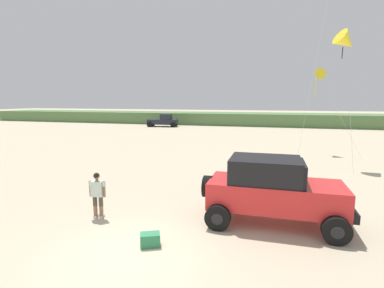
% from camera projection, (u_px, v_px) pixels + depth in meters
% --- Properties ---
extents(ground_plane, '(220.00, 220.00, 0.00)m').
position_uv_depth(ground_plane, '(133.00, 252.00, 8.05)').
color(ground_plane, '#C1B293').
extents(dune_ridge, '(90.00, 7.96, 1.94)m').
position_uv_depth(dune_ridge, '(226.00, 118.00, 49.88)').
color(dune_ridge, '#567A47').
rests_on(dune_ridge, ground_plane).
extents(jeep, '(4.85, 2.39, 2.26)m').
position_uv_depth(jeep, '(273.00, 189.00, 9.77)').
color(jeep, red).
rests_on(jeep, ground_plane).
extents(person_watching, '(0.62, 0.34, 1.67)m').
position_uv_depth(person_watching, '(98.00, 193.00, 10.21)').
color(person_watching, '#8C664C').
rests_on(person_watching, ground_plane).
extents(cooler_box, '(0.66, 0.56, 0.38)m').
position_uv_depth(cooler_box, '(150.00, 240.00, 8.35)').
color(cooler_box, '#2D7F51').
rests_on(cooler_box, ground_plane).
extents(distant_pickup, '(4.81, 2.93, 1.98)m').
position_uv_depth(distant_pickup, '(164.00, 121.00, 45.25)').
color(distant_pickup, '#1E232D').
rests_on(distant_pickup, ground_plane).
extents(kite_black_sled, '(1.75, 3.32, 8.54)m').
position_uv_depth(kite_black_sled, '(346.00, 41.00, 17.58)').
color(kite_black_sled, yellow).
rests_on(kite_black_sled, ground_plane).
extents(kite_purple_stunt, '(3.50, 3.03, 6.65)m').
position_uv_depth(kite_purple_stunt, '(318.00, 75.00, 22.38)').
color(kite_purple_stunt, yellow).
rests_on(kite_purple_stunt, ground_plane).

